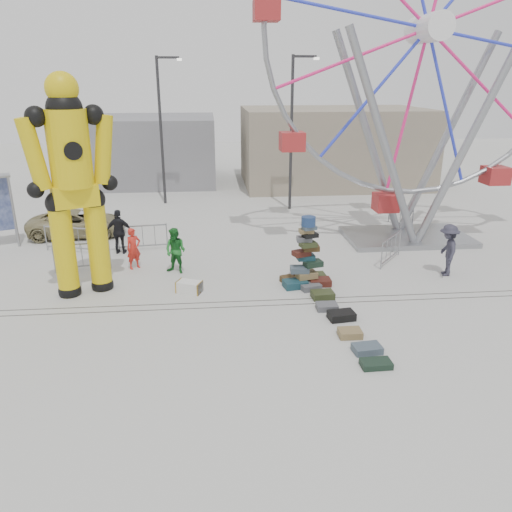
{
  "coord_description": "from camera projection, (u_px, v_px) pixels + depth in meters",
  "views": [
    {
      "loc": [
        -1.37,
        -13.77,
        6.84
      ],
      "look_at": [
        0.06,
        1.58,
        1.34
      ],
      "focal_mm": 35.0,
      "sensor_mm": 36.0,
      "label": 1
    }
  ],
  "objects": [
    {
      "name": "pedestrian_red",
      "position": [
        134.0,
        248.0,
        18.81
      ],
      "size": [
        0.69,
        0.64,
        1.58
      ],
      "primitive_type": "imported",
      "rotation": [
        0.0,
        0.0,
        0.61
      ],
      "color": "red",
      "rests_on": "ground"
    },
    {
      "name": "pedestrian_black",
      "position": [
        119.0,
        232.0,
        20.39
      ],
      "size": [
        1.13,
        0.57,
        1.85
      ],
      "primitive_type": "imported",
      "rotation": [
        0.0,
        0.0,
        3.03
      ],
      "color": "black",
      "rests_on": "ground"
    },
    {
      "name": "barricade_wheel_back",
      "position": [
        400.0,
        216.0,
        24.17
      ],
      "size": [
        0.52,
        1.98,
        1.1
      ],
      "primitive_type": null,
      "rotation": [
        0.0,
        0.0,
        -1.36
      ],
      "color": "gray",
      "rests_on": "ground"
    },
    {
      "name": "row_case_3",
      "position": [
        350.0,
        333.0,
        13.99
      ],
      "size": [
        0.65,
        0.5,
        0.21
      ],
      "primitive_type": "cube",
      "rotation": [
        0.0,
        0.0,
        -0.01
      ],
      "color": "olive",
      "rests_on": "ground"
    },
    {
      "name": "suitcase_tower",
      "position": [
        306.0,
        266.0,
        17.36
      ],
      "size": [
        1.75,
        1.55,
        2.47
      ],
      "rotation": [
        0.0,
        0.0,
        0.13
      ],
      "color": "#183D49",
      "rests_on": "ground"
    },
    {
      "name": "row_case_2",
      "position": [
        341.0,
        316.0,
        14.98
      ],
      "size": [
        0.84,
        0.61,
        0.24
      ],
      "primitive_type": "cube",
      "rotation": [
        0.0,
        0.0,
        0.13
      ],
      "color": "black",
      "rests_on": "ground"
    },
    {
      "name": "building_right",
      "position": [
        333.0,
        146.0,
        33.86
      ],
      "size": [
        12.0,
        8.0,
        5.0
      ],
      "primitive_type": "cube",
      "color": "gray",
      "rests_on": "ground"
    },
    {
      "name": "crash_test_dummy",
      "position": [
        73.0,
        180.0,
        15.68
      ],
      "size": [
        2.82,
        1.65,
        7.29
      ],
      "rotation": [
        0.0,
        0.0,
        0.43
      ],
      "color": "black",
      "rests_on": "ground"
    },
    {
      "name": "row_case_1",
      "position": [
        327.0,
        307.0,
        15.63
      ],
      "size": [
        0.66,
        0.49,
        0.19
      ],
      "primitive_type": "cube",
      "rotation": [
        0.0,
        0.0,
        -0.02
      ],
      "color": "#55565C",
      "rests_on": "ground"
    },
    {
      "name": "pedestrian_grey",
      "position": [
        448.0,
        250.0,
        18.12
      ],
      "size": [
        0.97,
        1.37,
        1.92
      ],
      "primitive_type": "imported",
      "rotation": [
        0.0,
        0.0,
        -1.79
      ],
      "color": "#2A2937",
      "rests_on": "ground"
    },
    {
      "name": "ground",
      "position": [
        259.0,
        314.0,
        15.33
      ],
      "size": [
        90.0,
        90.0,
        0.0
      ],
      "primitive_type": "plane",
      "color": "#9E9E99",
      "rests_on": "ground"
    },
    {
      "name": "steamer_trunk",
      "position": [
        189.0,
        287.0,
        16.86
      ],
      "size": [
        0.94,
        0.76,
        0.38
      ],
      "primitive_type": "cube",
      "rotation": [
        0.0,
        0.0,
        -0.4
      ],
      "color": "silver",
      "rests_on": "ground"
    },
    {
      "name": "barricade_wheel_front",
      "position": [
        391.0,
        249.0,
        19.54
      ],
      "size": [
        1.35,
        1.61,
        1.1
      ],
      "primitive_type": null,
      "rotation": [
        0.0,
        0.0,
        0.88
      ],
      "color": "gray",
      "rests_on": "ground"
    },
    {
      "name": "track_line_far",
      "position": [
        256.0,
        301.0,
        16.26
      ],
      "size": [
        40.0,
        0.04,
        0.01
      ],
      "primitive_type": "cube",
      "color": "#47443F",
      "rests_on": "ground"
    },
    {
      "name": "lamp_post_left",
      "position": [
        162.0,
        124.0,
        27.55
      ],
      "size": [
        1.41,
        0.25,
        8.0
      ],
      "color": "#2D2D30",
      "rests_on": "ground"
    },
    {
      "name": "building_left",
      "position": [
        142.0,
        149.0,
        34.7
      ],
      "size": [
        10.0,
        8.0,
        4.4
      ],
      "primitive_type": "cube",
      "color": "gray",
      "rests_on": "ground"
    },
    {
      "name": "lamp_post_right",
      "position": [
        293.0,
        126.0,
        26.29
      ],
      "size": [
        1.41,
        0.25,
        8.0
      ],
      "color": "#2D2D30",
      "rests_on": "ground"
    },
    {
      "name": "pedestrian_green",
      "position": [
        176.0,
        251.0,
        18.35
      ],
      "size": [
        1.04,
        0.96,
        1.71
      ],
      "primitive_type": "imported",
      "rotation": [
        0.0,
        0.0,
        -0.49
      ],
      "color": "#196723",
      "rests_on": "ground"
    },
    {
      "name": "barricade_dummy_c",
      "position": [
        143.0,
        237.0,
        20.95
      ],
      "size": [
        2.0,
        0.32,
        1.1
      ],
      "primitive_type": null,
      "rotation": [
        0.0,
        0.0,
        0.11
      ],
      "color": "gray",
      "rests_on": "ground"
    },
    {
      "name": "ferris_wheel",
      "position": [
        425.0,
        59.0,
        19.99
      ],
      "size": [
        13.28,
        3.3,
        15.4
      ],
      "rotation": [
        0.0,
        0.0,
        0.01
      ],
      "color": "gray",
      "rests_on": "ground"
    },
    {
      "name": "track_line_near",
      "position": [
        257.0,
        306.0,
        15.89
      ],
      "size": [
        40.0,
        0.04,
        0.01
      ],
      "primitive_type": "cube",
      "color": "#47443F",
      "rests_on": "ground"
    },
    {
      "name": "barricade_dummy_b",
      "position": [
        82.0,
        257.0,
        18.67
      ],
      "size": [
        1.99,
        0.37,
        1.1
      ],
      "primitive_type": null,
      "rotation": [
        0.0,
        0.0,
        0.14
      ],
      "color": "gray",
      "rests_on": "ground"
    },
    {
      "name": "barricade_dummy_a",
      "position": [
        68.0,
        239.0,
        20.7
      ],
      "size": [
        1.95,
        0.64,
        1.1
      ],
      "primitive_type": null,
      "rotation": [
        0.0,
        0.0,
        -0.28
      ],
      "color": "gray",
      "rests_on": "ground"
    },
    {
      "name": "parked_suv",
      "position": [
        77.0,
        223.0,
        22.8
      ],
      "size": [
        4.42,
        2.28,
        1.19
      ],
      "primitive_type": "imported",
      "rotation": [
        0.0,
        0.0,
        1.64
      ],
      "color": "#8C825A",
      "rests_on": "ground"
    },
    {
      "name": "row_case_0",
      "position": [
        323.0,
        295.0,
        16.43
      ],
      "size": [
        0.76,
        0.58,
        0.23
      ],
      "primitive_type": "cube",
      "rotation": [
        0.0,
        0.0,
        0.08
      ],
      "color": "#313A1D",
      "rests_on": "ground"
    },
    {
      "name": "row_case_5",
      "position": [
        376.0,
        364.0,
        12.52
      ],
      "size": [
        0.78,
        0.47,
        0.17
      ],
      "primitive_type": "cube",
      "rotation": [
        0.0,
        0.0,
        0.03
      ],
      "color": "black",
      "rests_on": "ground"
    },
    {
      "name": "row_case_4",
      "position": [
        367.0,
        349.0,
        13.19
      ],
      "size": [
        0.79,
        0.57,
        0.2
      ],
      "primitive_type": "cube",
      "rotation": [
        0.0,
        0.0,
        0.1
      ],
      "color": "#445361",
      "rests_on": "ground"
    }
  ]
}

